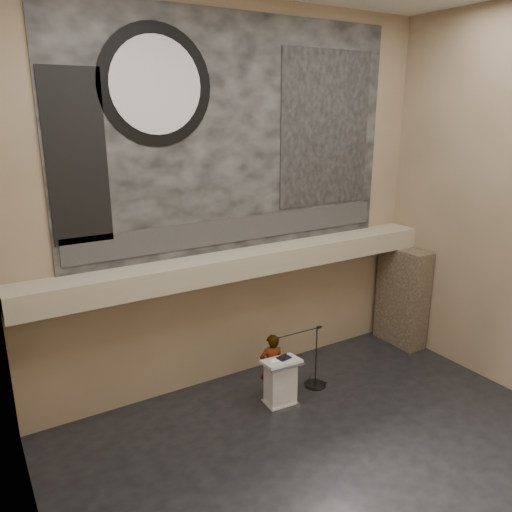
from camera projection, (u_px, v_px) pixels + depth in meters
floor at (347, 466)px, 9.11m from camera, size 10.00×10.00×0.00m
wall_back at (238, 203)px, 11.19m from camera, size 10.00×0.02×8.50m
wall_left at (16, 302)px, 5.43m from camera, size 0.02×8.00×8.50m
soffit at (247, 262)px, 11.23m from camera, size 10.00×0.80×0.50m
sprinkler_left at (182, 287)px, 10.48m from camera, size 0.04×0.04×0.06m
sprinkler_right at (315, 262)px, 12.22m from camera, size 0.04×0.04×0.06m
banner at (238, 136)px, 10.76m from camera, size 8.00×0.05×5.00m
banner_text_strip at (239, 229)px, 11.31m from camera, size 7.76×0.02×0.55m
banner_clock_rim at (156, 86)px, 9.55m from camera, size 2.30×0.02×2.30m
banner_clock_face at (156, 85)px, 9.53m from camera, size 1.84×0.02×1.84m
banner_building_print at (326, 130)px, 11.89m from camera, size 2.60×0.02×3.60m
banner_brick_print at (77, 158)px, 9.12m from camera, size 1.10×0.02×3.20m
stone_pier at (402, 296)px, 13.63m from camera, size 0.60×1.40×2.70m
lectern at (280, 382)px, 10.85m from camera, size 0.82×0.61×1.14m
binder at (284, 358)px, 10.74m from camera, size 0.30×0.26×0.04m
papers at (277, 362)px, 10.61m from camera, size 0.24×0.29×0.00m
speaker_person at (272, 366)px, 11.12m from camera, size 0.63×0.49×1.53m
mic_stand at (314, 377)px, 11.70m from camera, size 1.42×0.52×1.51m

